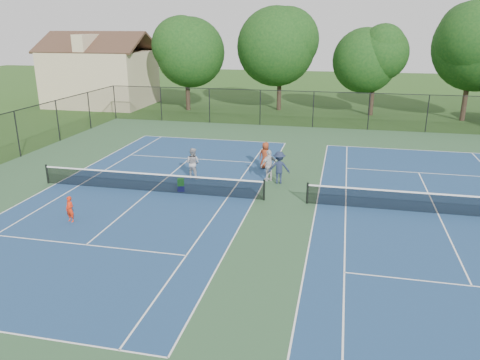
% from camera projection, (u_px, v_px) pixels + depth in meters
% --- Properties ---
extents(ground, '(140.00, 140.00, 0.00)m').
position_uv_depth(ground, '(285.00, 202.00, 22.75)').
color(ground, '#234716').
rests_on(ground, ground).
extents(court_pad, '(36.00, 36.00, 0.01)m').
position_uv_depth(court_pad, '(285.00, 202.00, 22.75)').
color(court_pad, '#2F5435').
rests_on(court_pad, ground).
extents(tennis_court_left, '(12.00, 23.83, 1.07)m').
position_uv_depth(tennis_court_left, '(151.00, 190.00, 24.17)').
color(tennis_court_left, navy).
rests_on(tennis_court_left, ground).
extents(tennis_court_right, '(12.00, 23.83, 1.07)m').
position_uv_depth(tennis_court_right, '(438.00, 212.00, 21.28)').
color(tennis_court_right, navy).
rests_on(tennis_court_right, ground).
extents(perimeter_fence, '(36.08, 36.08, 3.02)m').
position_uv_depth(perimeter_fence, '(286.00, 170.00, 22.25)').
color(perimeter_fence, black).
rests_on(perimeter_fence, ground).
extents(tree_back_a, '(6.80, 6.80, 9.15)m').
position_uv_depth(tree_back_a, '(186.00, 48.00, 45.78)').
color(tree_back_a, '#2D2116').
rests_on(tree_back_a, ground).
extents(tree_back_b, '(7.60, 7.60, 10.03)m').
position_uv_depth(tree_back_b, '(280.00, 43.00, 45.61)').
color(tree_back_b, '#2D2116').
rests_on(tree_back_b, ground).
extents(tree_back_c, '(6.00, 6.00, 8.40)m').
position_uv_depth(tree_back_c, '(375.00, 56.00, 43.17)').
color(tree_back_c, '#2D2116').
rests_on(tree_back_c, ground).
extents(tree_back_d, '(7.80, 7.80, 10.37)m').
position_uv_depth(tree_back_d, '(474.00, 42.00, 40.17)').
color(tree_back_d, '#2D2116').
rests_on(tree_back_d, ground).
extents(clapboard_house, '(10.80, 8.10, 7.65)m').
position_uv_depth(clapboard_house, '(101.00, 76.00, 49.70)').
color(clapboard_house, tan).
rests_on(clapboard_house, ground).
extents(child_player, '(0.48, 0.39, 1.16)m').
position_uv_depth(child_player, '(70.00, 209.00, 20.29)').
color(child_player, red).
rests_on(child_player, ground).
extents(instructor, '(0.95, 0.81, 1.73)m').
position_uv_depth(instructor, '(193.00, 163.00, 26.10)').
color(instructor, '#9D9C9F').
rests_on(instructor, ground).
extents(bystander_a, '(1.07, 1.00, 1.77)m').
position_uv_depth(bystander_a, '(269.00, 165.00, 25.59)').
color(bystander_a, silver).
rests_on(bystander_a, ground).
extents(bystander_b, '(1.23, 0.82, 1.78)m').
position_uv_depth(bystander_b, '(279.00, 168.00, 25.19)').
color(bystander_b, '#1C253E').
rests_on(bystander_b, ground).
extents(bystander_c, '(0.86, 0.62, 1.62)m').
position_uv_depth(bystander_c, '(265.00, 155.00, 27.84)').
color(bystander_c, maroon).
rests_on(bystander_c, ground).
extents(ball_crate, '(0.42, 0.40, 0.30)m').
position_uv_depth(ball_crate, '(181.00, 188.00, 24.21)').
color(ball_crate, navy).
rests_on(ball_crate, ground).
extents(ball_hopper, '(0.40, 0.36, 0.37)m').
position_uv_depth(ball_hopper, '(181.00, 182.00, 24.10)').
color(ball_hopper, green).
rests_on(ball_hopper, ball_crate).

